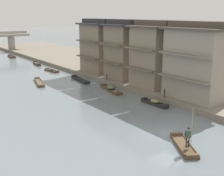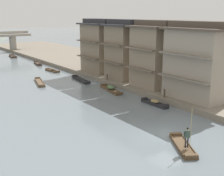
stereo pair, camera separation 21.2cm
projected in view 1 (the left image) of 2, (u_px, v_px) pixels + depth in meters
The scene contains 17 objects.
ground_plane at pixel (167, 134), 25.64m from camera, with size 400.00×400.00×0.00m, color slate.
riverbank_right at pixel (110, 65), 57.78m from camera, with size 18.00×110.00×0.64m, color slate.
boat_foreground_poled at pixel (184, 146), 23.02m from camera, with size 3.12×4.17×0.39m.
boatman_person at pixel (188, 135), 21.92m from camera, with size 0.53×0.36×3.04m.
boat_moored_nearest at pixel (39, 82), 44.20m from camera, with size 2.32×5.76×0.42m.
boat_moored_second at pixel (12, 57), 70.73m from camera, with size 1.46×3.94×0.50m.
boat_moored_third at pixel (111, 89), 39.92m from camera, with size 2.12×5.46×0.74m.
boat_moored_far at pixel (52, 70), 53.26m from camera, with size 1.30×3.90×0.61m.
boat_midriver_drifting at pixel (80, 80), 45.86m from camera, with size 1.61×5.58×0.44m.
boat_midriver_upstream at pixel (155, 103), 33.68m from camera, with size 0.86×3.86×0.67m.
boat_upstream_distant at pixel (37, 64), 60.68m from camera, with size 1.68×4.72×0.53m.
house_waterfront_nearest at pixel (200, 61), 33.55m from camera, with size 6.29×7.77×8.74m.
house_waterfront_second at pixel (157, 54), 39.36m from camera, with size 6.77×5.97×8.74m.
house_waterfront_tall at pixel (124, 50), 43.88m from camera, with size 5.31×5.67×8.74m.
house_waterfront_narrow at pixel (99, 46), 49.16m from camera, with size 5.35×6.82×8.74m.
mooring_post_dock_near at pixel (164, 93), 34.39m from camera, with size 0.20×0.20×0.99m, color #473828.
mooring_post_dock_mid at pixel (107, 77), 43.70m from camera, with size 0.20×0.20×0.80m, color #473828.
Camera 1 is at (-17.86, -16.57, 10.13)m, focal length 47.21 mm.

